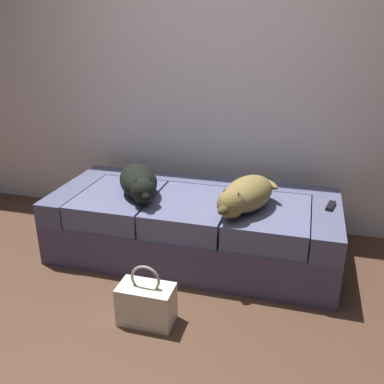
% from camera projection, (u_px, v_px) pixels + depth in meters
% --- Properties ---
extents(ground_plane, '(10.00, 10.00, 0.00)m').
position_uv_depth(ground_plane, '(140.00, 353.00, 2.24)').
color(ground_plane, '#503424').
extents(back_wall, '(6.40, 0.10, 2.80)m').
position_uv_depth(back_wall, '(217.00, 54.00, 3.31)').
color(back_wall, silver).
rests_on(back_wall, ground).
extents(couch, '(2.05, 0.90, 0.47)m').
position_uv_depth(couch, '(194.00, 225.00, 3.12)').
color(couch, '#4E4465').
rests_on(couch, ground).
extents(dog_dark, '(0.47, 0.58, 0.21)m').
position_uv_depth(dog_dark, '(139.00, 182.00, 2.99)').
color(dog_dark, black).
rests_on(dog_dark, couch).
extents(dog_tan, '(0.41, 0.62, 0.22)m').
position_uv_depth(dog_tan, '(245.00, 195.00, 2.76)').
color(dog_tan, olive).
rests_on(dog_tan, couch).
extents(tv_remote, '(0.07, 0.16, 0.02)m').
position_uv_depth(tv_remote, '(331.00, 206.00, 2.84)').
color(tv_remote, black).
rests_on(tv_remote, couch).
extents(handbag, '(0.32, 0.18, 0.38)m').
position_uv_depth(handbag, '(146.00, 304.00, 2.43)').
color(handbag, silver).
rests_on(handbag, ground).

